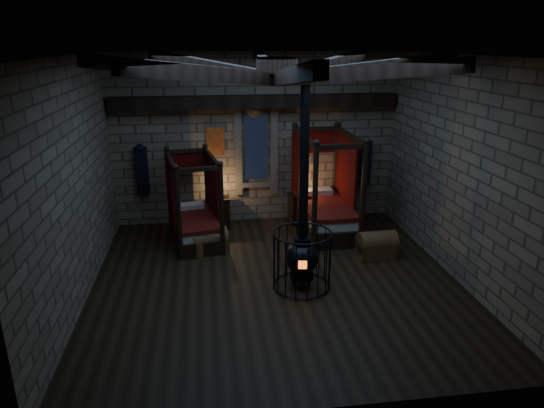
{
  "coord_description": "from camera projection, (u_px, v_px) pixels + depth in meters",
  "views": [
    {
      "loc": [
        -1.24,
        -8.36,
        4.45
      ],
      "look_at": [
        0.0,
        0.6,
        1.38
      ],
      "focal_mm": 32.0,
      "sensor_mm": 36.0,
      "label": 1
    }
  ],
  "objects": [
    {
      "name": "trunk_right",
      "position": [
        377.0,
        245.0,
        10.4
      ],
      "size": [
        0.83,
        0.55,
        0.59
      ],
      "rotation": [
        0.0,
        0.0,
        0.05
      ],
      "color": "brown",
      "rests_on": "ground"
    },
    {
      "name": "room",
      "position": [
        276.0,
        83.0,
        8.31
      ],
      "size": [
        7.02,
        7.02,
        4.29
      ],
      "color": "black",
      "rests_on": "ground"
    },
    {
      "name": "nightstand_right",
      "position": [
        298.0,
        209.0,
        12.27
      ],
      "size": [
        0.55,
        0.53,
        0.84
      ],
      "rotation": [
        0.0,
        0.0,
        0.15
      ],
      "color": "black",
      "rests_on": "ground"
    },
    {
      "name": "stove",
      "position": [
        302.0,
        255.0,
        8.99
      ],
      "size": [
        1.09,
        1.09,
        4.05
      ],
      "rotation": [
        0.0,
        0.0,
        -0.15
      ],
      "color": "black",
      "rests_on": "ground"
    },
    {
      "name": "bed_right",
      "position": [
        324.0,
        207.0,
        11.78
      ],
      "size": [
        1.26,
        2.32,
        2.39
      ],
      "rotation": [
        0.0,
        0.0,
        0.02
      ],
      "color": "black",
      "rests_on": "ground"
    },
    {
      "name": "trunk_left",
      "position": [
        210.0,
        241.0,
        10.65
      ],
      "size": [
        0.87,
        0.69,
        0.56
      ],
      "rotation": [
        0.0,
        0.0,
        0.3
      ],
      "color": "brown",
      "rests_on": "ground"
    },
    {
      "name": "bed_left",
      "position": [
        195.0,
        220.0,
        11.2
      ],
      "size": [
        1.3,
        2.05,
        2.0
      ],
      "rotation": [
        0.0,
        0.0,
        0.16
      ],
      "color": "black",
      "rests_on": "ground"
    },
    {
      "name": "nightstand_left",
      "position": [
        221.0,
        212.0,
        12.02
      ],
      "size": [
        0.5,
        0.48,
        0.96
      ],
      "rotation": [
        0.0,
        0.0,
        -0.02
      ],
      "color": "black",
      "rests_on": "ground"
    }
  ]
}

